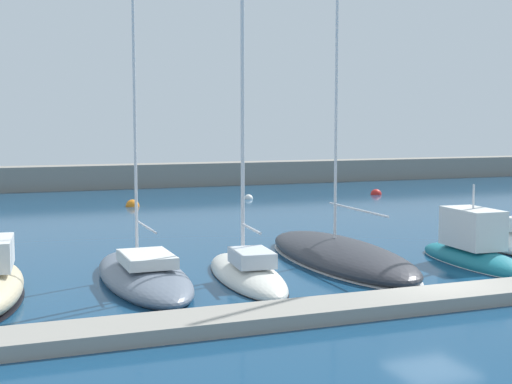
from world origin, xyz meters
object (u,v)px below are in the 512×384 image
object	(u,v)px
mooring_buoy_orange	(133,206)
mooring_buoy_red	(376,195)
sailboat_ivory_third	(247,273)
sailboat_charcoal_fourth	(339,255)
sailboat_slate_second	(143,274)
mooring_buoy_white	(249,199)
motorboat_teal_fifth	(473,251)

from	to	relation	value
mooring_buoy_orange	mooring_buoy_red	bearing A→B (deg)	2.95
sailboat_ivory_third	sailboat_charcoal_fourth	xyz separation A→B (m)	(4.38, 1.54, 0.08)
sailboat_slate_second	mooring_buoy_white	size ratio (longest dim) A/B	22.95
sailboat_ivory_third	mooring_buoy_red	size ratio (longest dim) A/B	13.74
sailboat_ivory_third	mooring_buoy_orange	distance (m)	22.78
sailboat_ivory_third	mooring_buoy_orange	bearing A→B (deg)	3.63
mooring_buoy_red	motorboat_teal_fifth	bearing A→B (deg)	-112.65
sailboat_slate_second	sailboat_charcoal_fourth	distance (m)	7.87
motorboat_teal_fifth	mooring_buoy_orange	xyz separation A→B (m)	(-8.43, 23.31, -0.51)
mooring_buoy_red	mooring_buoy_orange	world-z (taller)	mooring_buoy_orange
motorboat_teal_fifth	mooring_buoy_red	bearing A→B (deg)	-19.67
motorboat_teal_fifth	mooring_buoy_red	distance (m)	26.30
sailboat_slate_second	mooring_buoy_red	world-z (taller)	sailboat_slate_second
sailboat_slate_second	mooring_buoy_orange	xyz separation A→B (m)	(4.02, 22.03, -0.29)
sailboat_slate_second	motorboat_teal_fifth	xyz separation A→B (m)	(12.45, -1.29, 0.22)
mooring_buoy_white	sailboat_ivory_third	bearing A→B (deg)	-110.59
sailboat_charcoal_fourth	mooring_buoy_orange	xyz separation A→B (m)	(-3.80, 21.23, -0.29)
sailboat_ivory_third	sailboat_slate_second	bearing A→B (deg)	82.93
mooring_buoy_red	mooring_buoy_white	xyz separation A→B (m)	(-10.00, 0.58, 0.00)
mooring_buoy_red	sailboat_charcoal_fourth	bearing A→B (deg)	-123.62
motorboat_teal_fifth	mooring_buoy_orange	world-z (taller)	motorboat_teal_fifth
sailboat_slate_second	sailboat_ivory_third	xyz separation A→B (m)	(3.44, -0.74, -0.08)
sailboat_ivory_third	mooring_buoy_white	world-z (taller)	sailboat_ivory_third
sailboat_charcoal_fourth	motorboat_teal_fifth	world-z (taller)	sailboat_charcoal_fourth
mooring_buoy_red	mooring_buoy_white	size ratio (longest dim) A/B	1.29
sailboat_slate_second	mooring_buoy_white	xyz separation A→B (m)	(12.58, 23.56, -0.29)
mooring_buoy_red	mooring_buoy_white	distance (m)	10.02
motorboat_teal_fifth	mooring_buoy_white	xyz separation A→B (m)	(0.12, 24.85, -0.51)
mooring_buoy_orange	sailboat_ivory_third	bearing A→B (deg)	-91.45
sailboat_slate_second	sailboat_charcoal_fourth	size ratio (longest dim) A/B	0.73
sailboat_slate_second	mooring_buoy_white	world-z (taller)	sailboat_slate_second
mooring_buoy_red	mooring_buoy_orange	bearing A→B (deg)	-177.05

